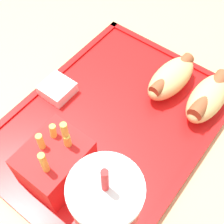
% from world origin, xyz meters
% --- Properties ---
extents(ground_plane, '(8.00, 8.00, 0.00)m').
position_xyz_m(ground_plane, '(0.00, 0.00, 0.00)').
color(ground_plane, gray).
extents(dining_table, '(1.03, 0.96, 0.72)m').
position_xyz_m(dining_table, '(0.00, 0.00, 0.36)').
color(dining_table, tan).
rests_on(dining_table, ground_plane).
extents(food_tray, '(0.40, 0.30, 0.01)m').
position_xyz_m(food_tray, '(0.02, 0.02, 0.73)').
color(food_tray, red).
rests_on(food_tray, dining_table).
extents(soda_cup, '(0.07, 0.07, 0.21)m').
position_xyz_m(soda_cup, '(0.16, 0.13, 0.82)').
color(soda_cup, red).
rests_on(soda_cup, food_tray).
extents(hot_dog_far, '(0.11, 0.06, 0.05)m').
position_xyz_m(hot_dog_far, '(-0.11, 0.13, 0.76)').
color(hot_dog_far, '#DBB270').
rests_on(hot_dog_far, food_tray).
extents(hot_dog_near, '(0.12, 0.06, 0.05)m').
position_xyz_m(hot_dog_near, '(-0.11, 0.06, 0.76)').
color(hot_dog_near, '#DBB270').
rests_on(hot_dog_near, food_tray).
extents(fries_carton, '(0.10, 0.08, 0.12)m').
position_xyz_m(fries_carton, '(0.14, 0.02, 0.77)').
color(fries_carton, red).
rests_on(fries_carton, food_tray).
extents(sauce_cup_mayo, '(0.05, 0.05, 0.02)m').
position_xyz_m(sauce_cup_mayo, '(0.03, -0.09, 0.74)').
color(sauce_cup_mayo, silver).
rests_on(sauce_cup_mayo, food_tray).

